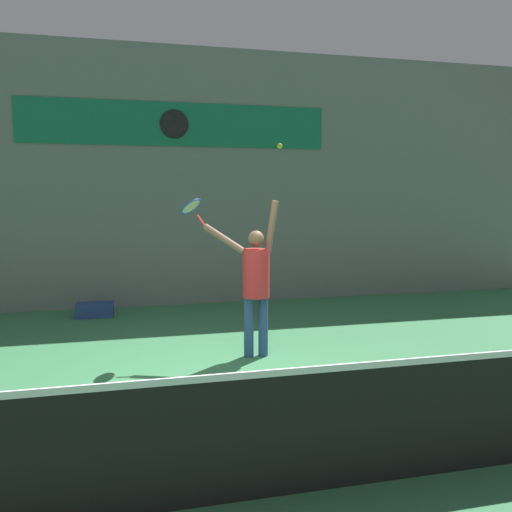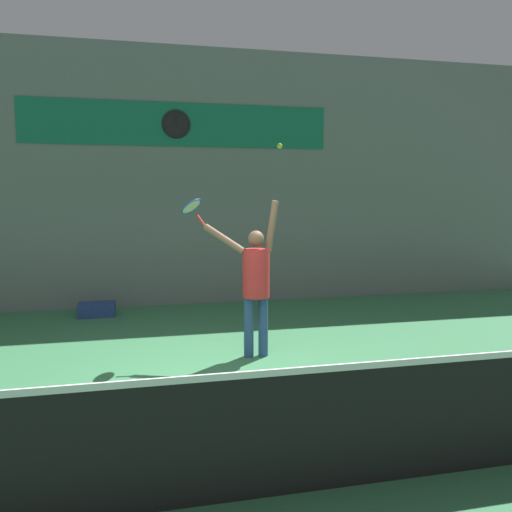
{
  "view_description": "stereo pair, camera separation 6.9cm",
  "coord_description": "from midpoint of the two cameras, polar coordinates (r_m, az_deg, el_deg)",
  "views": [
    {
      "loc": [
        -0.75,
        -5.01,
        2.17
      ],
      "look_at": [
        0.73,
        1.37,
        1.37
      ],
      "focal_mm": 35.0,
      "sensor_mm": 36.0,
      "label": 1
    },
    {
      "loc": [
        -0.68,
        -5.03,
        2.17
      ],
      "look_at": [
        0.73,
        1.37,
        1.37
      ],
      "focal_mm": 35.0,
      "sensor_mm": 36.0,
      "label": 2
    }
  ],
  "objects": [
    {
      "name": "tennis_racket",
      "position": [
        6.94,
        -7.65,
        5.51
      ],
      "size": [
        0.42,
        0.42,
        0.39
      ],
      "color": "red"
    },
    {
      "name": "sponsor_banner",
      "position": [
        10.0,
        -9.16,
        14.64
      ],
      "size": [
        5.84,
        0.02,
        0.82
      ],
      "color": "#146B4C"
    },
    {
      "name": "tennis_player",
      "position": [
        6.65,
        -0.38,
        -2.61
      ],
      "size": [
        0.98,
        0.61,
        2.1
      ],
      "color": "#2D4C7F",
      "rests_on": "ground_plane"
    },
    {
      "name": "scoreboard_clock",
      "position": [
        9.97,
        -9.54,
        14.65
      ],
      "size": [
        0.55,
        0.05,
        0.55
      ],
      "color": "black"
    },
    {
      "name": "tennis_ball",
      "position": [
        6.58,
        2.42,
        12.45
      ],
      "size": [
        0.07,
        0.07,
        0.07
      ],
      "color": "#CCDB2D"
    },
    {
      "name": "ground_plane",
      "position": [
        5.51,
        -4.77,
        -16.24
      ],
      "size": [
        18.0,
        18.0,
        0.0
      ],
      "primitive_type": "plane",
      "color": "#387A4C"
    },
    {
      "name": "equipment_bag",
      "position": [
        9.46,
        -18.13,
        -5.87
      ],
      "size": [
        0.64,
        0.34,
        0.25
      ],
      "color": "navy",
      "rests_on": "ground_plane"
    },
    {
      "name": "court_net",
      "position": [
        3.73,
        -0.71,
        -19.62
      ],
      "size": [
        8.31,
        0.07,
        1.06
      ],
      "color": "#333333",
      "rests_on": "ground_plane"
    },
    {
      "name": "back_wall",
      "position": [
        9.97,
        -9.07,
        8.77
      ],
      "size": [
        18.0,
        0.1,
        5.0
      ],
      "color": "slate",
      "rests_on": "ground_plane"
    }
  ]
}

